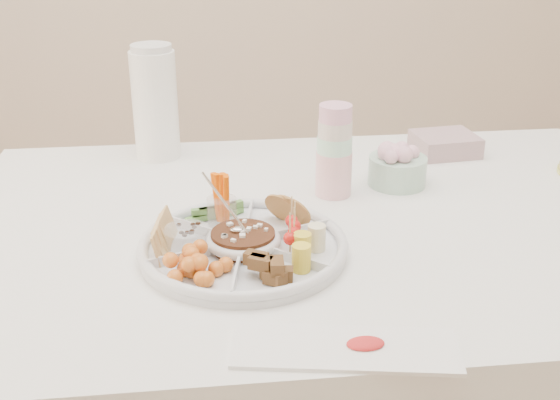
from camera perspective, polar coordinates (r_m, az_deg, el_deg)
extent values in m
cube|color=white|center=(1.64, 3.36, -13.50)|extent=(1.52, 1.02, 0.76)
cylinder|color=silver|center=(1.30, -3.01, -3.55)|extent=(0.49, 0.49, 0.04)
cylinder|color=#4C2712|center=(1.29, -3.02, -3.26)|extent=(0.15, 0.15, 0.04)
cylinder|color=#B6C9B4|center=(1.52, 4.45, 4.26)|extent=(0.09, 0.09, 0.22)
cylinder|color=white|center=(1.77, -10.14, 7.92)|extent=(0.14, 0.14, 0.29)
cylinder|color=#91C2A7|center=(1.61, 9.55, 2.89)|extent=(0.15, 0.15, 0.10)
cube|color=#B28F93|center=(1.84, 13.26, 4.45)|extent=(0.16, 0.15, 0.05)
cube|color=white|center=(1.05, 5.32, -11.91)|extent=(0.35, 0.17, 0.01)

